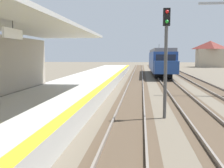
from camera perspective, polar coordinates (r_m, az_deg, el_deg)
The scene contains 6 objects.
station_platform at distance 15.07m, azimuth -12.86°, elevation -3.78°, with size 5.00×80.00×0.91m.
track_pair_nearest_platform at distance 18.26m, azimuth 4.61°, elevation -3.15°, with size 2.34×120.00×0.16m.
track_pair_middle at distance 18.48m, azimuth 15.22°, elevation -3.24°, with size 2.34×120.00×0.16m.
approaching_train at distance 40.61m, azimuth 10.44°, elevation 5.02°, with size 2.93×19.60×4.76m.
rail_signal_post at distance 12.76m, azimuth 11.57°, elevation 6.83°, with size 0.32×0.34×5.20m.
distant_trackside_house at distance 69.15m, azimuth 20.42°, elevation 6.20°, with size 6.60×5.28×6.40m.
Camera 1 is at (2.42, 2.00, 3.06)m, focal length 42.30 mm.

